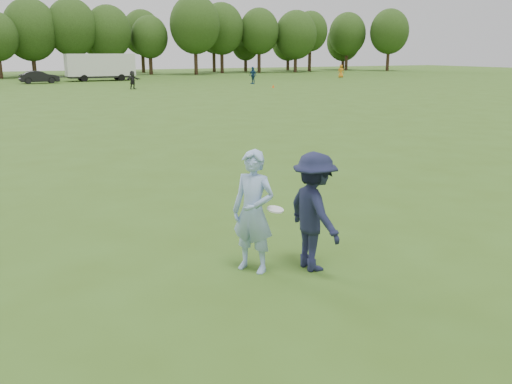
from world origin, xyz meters
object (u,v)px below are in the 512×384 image
at_px(defender, 314,212).
at_px(car_f, 39,77).
at_px(field_cone, 273,86).
at_px(cargo_trailer, 100,66).
at_px(player_far_c, 341,71).
at_px(player_far_b, 253,75).
at_px(player_far_d, 133,80).
at_px(thrower, 253,212).

height_order(defender, car_f, defender).
relative_size(defender, field_cone, 6.58).
bearing_deg(defender, field_cone, -26.97).
relative_size(field_cone, cargo_trailer, 0.03).
bearing_deg(player_far_c, player_far_b, 53.51).
xyz_separation_m(player_far_b, car_f, (-20.85, 11.71, -0.23)).
bearing_deg(player_far_d, car_f, 90.86).
xyz_separation_m(thrower, defender, (0.92, -0.39, -0.02)).
distance_m(player_far_d, car_f, 15.67).
relative_size(car_f, field_cone, 14.03).
bearing_deg(player_far_c, car_f, 23.84).
bearing_deg(player_far_d, field_cone, -43.37).
height_order(thrower, player_far_b, thrower).
bearing_deg(player_far_d, thrower, -127.32).
xyz_separation_m(defender, player_far_d, (8.68, 44.82, -0.13)).
relative_size(player_far_d, cargo_trailer, 0.19).
bearing_deg(player_far_c, cargo_trailer, 17.86).
distance_m(player_far_d, cargo_trailer, 16.49).
bearing_deg(field_cone, player_far_c, 37.21).
height_order(defender, field_cone, defender).
height_order(player_far_c, cargo_trailer, cargo_trailer).
bearing_deg(car_f, field_cone, -135.73).
bearing_deg(cargo_trailer, player_far_c, -13.13).
xyz_separation_m(player_far_b, cargo_trailer, (-13.59, 14.09, 0.85)).
bearing_deg(player_far_b, field_cone, -24.70).
bearing_deg(car_f, thrower, 174.44).
distance_m(field_cone, cargo_trailer, 24.25).
bearing_deg(cargo_trailer, car_f, -161.90).
bearing_deg(player_far_b, cargo_trailer, -151.46).
bearing_deg(player_far_b, defender, -41.08).
distance_m(player_far_c, player_far_d, 32.23).
bearing_deg(defender, thrower, 68.21).
xyz_separation_m(thrower, car_f, (2.74, 58.52, -0.32)).
relative_size(player_far_c, car_f, 0.41).
height_order(car_f, field_cone, car_f).
bearing_deg(thrower, car_f, 143.40).
xyz_separation_m(thrower, player_far_d, (9.60, 44.44, -0.15)).
relative_size(thrower, player_far_b, 1.10).
height_order(player_far_c, car_f, player_far_c).
relative_size(player_far_b, field_cone, 6.16).
distance_m(thrower, car_f, 58.59).
xyz_separation_m(player_far_d, field_cone, (12.91, -4.25, -0.71)).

